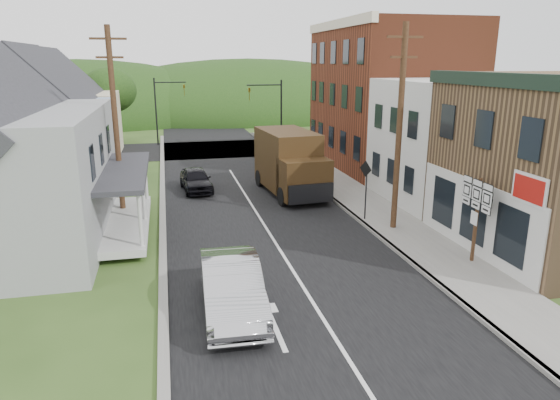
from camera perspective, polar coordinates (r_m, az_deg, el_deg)
ground at (r=18.46m, az=1.51°, el=-8.17°), size 120.00×120.00×0.00m
road at (r=27.71m, az=-3.63°, el=-0.00°), size 9.00×90.00×0.02m
cross_road at (r=44.19m, az=-7.26°, el=5.79°), size 60.00×9.00×0.02m
sidewalk_right at (r=27.39m, az=9.34°, el=-0.21°), size 2.80×55.00×0.15m
curb_right at (r=26.92m, az=6.67°, el=-0.38°), size 0.20×55.00×0.15m
curb_left at (r=25.45m, az=-13.27°, el=-1.68°), size 0.30×55.00×0.12m
storefront_white at (r=28.78m, az=20.07°, el=6.29°), size 8.00×7.00×6.50m
storefront_red at (r=36.88m, az=12.29°, el=11.46°), size 8.00×12.00×10.00m
house_blue at (r=34.24m, az=-24.46°, el=7.94°), size 7.14×8.16×7.28m
house_cream at (r=43.14m, az=-22.87°, el=9.42°), size 7.14×8.16×7.28m
utility_pole_right at (r=22.34m, az=13.48°, el=8.02°), size 1.60×0.26×9.00m
utility_pole_left at (r=24.62m, az=-18.29°, el=8.33°), size 1.60×0.26×9.00m
traffic_signal_right at (r=40.93m, az=-0.82°, el=10.44°), size 2.87×0.20×6.00m
traffic_signal_left at (r=47.00m, az=-13.18°, el=10.71°), size 2.87×0.20×6.00m
tree_left_d at (r=48.66m, az=-18.92°, el=11.78°), size 4.80×4.80×6.94m
forested_ridge at (r=71.87m, az=-9.59°, el=9.45°), size 90.00×30.00×16.00m
silver_sedan at (r=15.44m, az=-5.53°, el=-9.85°), size 1.92×5.07×1.65m
dark_sedan at (r=29.88m, az=-9.59°, el=2.31°), size 1.95×4.12×1.36m
delivery_van at (r=28.55m, az=1.18°, el=4.25°), size 3.14×6.63×3.60m
route_sign_cluster at (r=19.69m, az=21.51°, el=-0.86°), size 0.18×1.83×3.21m
warning_sign at (r=23.74m, az=9.79°, el=2.04°), size 0.29×0.74×2.84m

